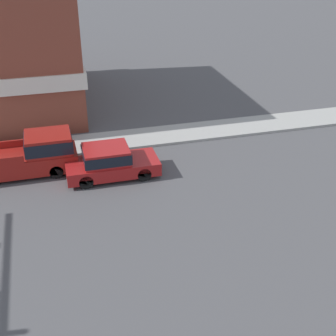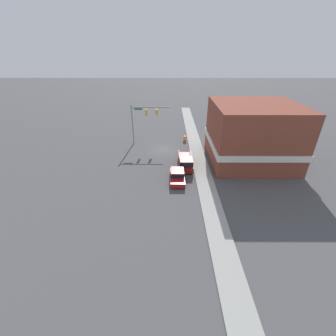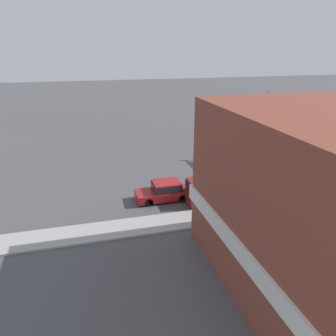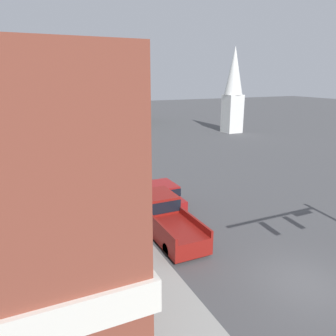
% 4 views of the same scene
% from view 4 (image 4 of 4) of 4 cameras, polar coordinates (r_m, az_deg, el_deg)
% --- Properties ---
extents(ground_plane, '(200.00, 200.00, 0.00)m').
position_cam_4_polar(ground_plane, '(15.35, 22.54, -18.07)').
color(ground_plane, '#4C4C4F').
extents(sidewalk_curb, '(2.40, 60.00, 0.14)m').
position_cam_4_polar(sidewalk_curb, '(12.37, 2.16, -25.58)').
color(sidewalk_curb, '#9E9E99').
rests_on(sidewalk_curb, ground).
extents(far_signal_assembly, '(6.44, 0.49, 6.98)m').
position_cam_4_polar(far_signal_assembly, '(41.46, -16.63, 10.59)').
color(far_signal_assembly, gray).
rests_on(far_signal_assembly, ground).
extents(car_lead, '(1.92, 4.36, 1.52)m').
position_cam_4_polar(car_lead, '(21.53, -1.36, -4.52)').
color(car_lead, black).
rests_on(car_lead, ground).
extents(pickup_truck_parked, '(1.95, 5.62, 1.92)m').
position_cam_4_polar(pickup_truck_parked, '(17.86, -0.69, -8.38)').
color(pickup_truck_parked, black).
rests_on(pickup_truck_parked, ground).
extents(church_steeple, '(2.67, 2.67, 12.45)m').
position_cam_4_polar(church_steeple, '(50.42, 11.34, 13.46)').
color(church_steeple, white).
rests_on(church_steeple, ground).
extents(backdrop_tree_left_far, '(6.04, 6.04, 9.20)m').
position_cam_4_polar(backdrop_tree_left_far, '(56.31, -24.05, 12.29)').
color(backdrop_tree_left_far, '#4C3823').
rests_on(backdrop_tree_left_far, ground).
extents(backdrop_tree_left_mid, '(6.11, 6.11, 8.67)m').
position_cam_4_polar(backdrop_tree_left_mid, '(60.94, -15.30, 12.70)').
color(backdrop_tree_left_mid, '#4C3823').
rests_on(backdrop_tree_left_mid, ground).
extents(backdrop_tree_center, '(6.18, 6.18, 8.82)m').
position_cam_4_polar(backdrop_tree_center, '(60.61, -6.40, 13.24)').
color(backdrop_tree_center, '#4C3823').
rests_on(backdrop_tree_center, ground).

